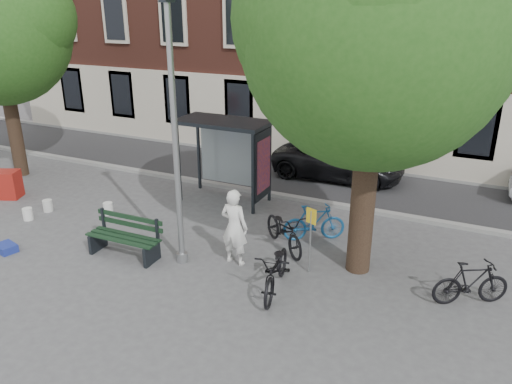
{
  "coord_description": "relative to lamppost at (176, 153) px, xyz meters",
  "views": [
    {
      "loc": [
        6.31,
        -9.04,
        6.04
      ],
      "look_at": [
        1.15,
        1.81,
        1.4
      ],
      "focal_mm": 35.0,
      "sensor_mm": 36.0,
      "label": 1
    }
  ],
  "objects": [
    {
      "name": "blue_crate",
      "position": [
        -4.37,
        -1.5,
        -2.68
      ],
      "size": [
        0.64,
        0.53,
        0.2
      ],
      "primitive_type": "cube",
      "rotation": [
        0.0,
        0.0,
        -0.26
      ],
      "color": "navy",
      "rests_on": "ground"
    },
    {
      "name": "notice_sign",
      "position": [
        3.0,
        0.85,
        -1.65
      ],
      "size": [
        0.27,
        0.13,
        1.64
      ],
      "rotation": [
        0.0,
        0.0,
        -0.39
      ],
      "color": "#9EA0A3",
      "rests_on": "ground"
    },
    {
      "name": "bench",
      "position": [
        -1.46,
        -0.33,
        -2.32
      ],
      "size": [
        1.96,
        0.68,
        1.0
      ],
      "rotation": [
        0.0,
        0.0,
        0.02
      ],
      "color": "#1E2328",
      "rests_on": "ground"
    },
    {
      "name": "bike_b",
      "position": [
        2.53,
        2.52,
        -2.28
      ],
      "size": [
        1.68,
        1.3,
        1.01
      ],
      "primitive_type": "imported",
      "rotation": [
        0.0,
        0.0,
        2.13
      ],
      "color": "#19558E",
      "rests_on": "ground"
    },
    {
      "name": "car_dark",
      "position": [
        1.63,
        7.7,
        -2.14
      ],
      "size": [
        4.71,
        2.28,
        1.29
      ],
      "primitive_type": "imported",
      "rotation": [
        0.0,
        0.0,
        1.6
      ],
      "color": "black",
      "rests_on": "ground"
    },
    {
      "name": "curb_far",
      "position": [
        0.0,
        9.0,
        -2.72
      ],
      "size": [
        40.0,
        0.25,
        0.12
      ],
      "primitive_type": "cube",
      "color": "gray",
      "rests_on": "ground"
    },
    {
      "name": "bus_shelter",
      "position": [
        -0.61,
        4.11,
        -0.87
      ],
      "size": [
        2.85,
        1.45,
        2.62
      ],
      "color": "#1E2328",
      "rests_on": "ground"
    },
    {
      "name": "curb_near",
      "position": [
        0.0,
        5.0,
        -2.72
      ],
      "size": [
        40.0,
        0.25,
        0.12
      ],
      "primitive_type": "cube",
      "color": "gray",
      "rests_on": "ground"
    },
    {
      "name": "lamppost",
      "position": [
        0.0,
        0.0,
        0.0
      ],
      "size": [
        0.28,
        0.35,
        6.11
      ],
      "color": "#9EA0A3",
      "rests_on": "ground"
    },
    {
      "name": "bucket_c",
      "position": [
        -3.64,
        1.51,
        -2.6
      ],
      "size": [
        0.36,
        0.36,
        0.36
      ],
      "primitive_type": "cylinder",
      "rotation": [
        0.0,
        0.0,
        0.33
      ],
      "color": "white",
      "rests_on": "ground"
    },
    {
      "name": "bike_c",
      "position": [
        2.63,
        -0.23,
        -2.25
      ],
      "size": [
        1.07,
        2.14,
        1.07
      ],
      "primitive_type": "imported",
      "rotation": [
        0.0,
        0.0,
        0.19
      ],
      "color": "black",
      "rests_on": "ground"
    },
    {
      "name": "bucket_b",
      "position": [
        -5.44,
        0.88,
        -2.6
      ],
      "size": [
        0.33,
        0.33,
        0.36
      ],
      "primitive_type": "cylinder",
      "rotation": [
        0.0,
        0.0,
        -0.22
      ],
      "color": "silver",
      "rests_on": "ground"
    },
    {
      "name": "bucket_a",
      "position": [
        -5.48,
        0.17,
        -2.6
      ],
      "size": [
        0.33,
        0.33,
        0.36
      ],
      "primitive_type": "cylinder",
      "rotation": [
        0.0,
        0.0,
        -0.19
      ],
      "color": "white",
      "rests_on": "ground"
    },
    {
      "name": "red_stand",
      "position": [
        -7.55,
        1.15,
        -2.33
      ],
      "size": [
        1.06,
        0.91,
        0.9
      ],
      "primitive_type": "cube",
      "rotation": [
        0.0,
        0.0,
        0.41
      ],
      "color": "maroon",
      "rests_on": "ground"
    },
    {
      "name": "painter",
      "position": [
        1.2,
        0.5,
        -1.82
      ],
      "size": [
        0.72,
        0.49,
        1.92
      ],
      "primitive_type": "imported",
      "rotation": [
        0.0,
        0.0,
        3.09
      ],
      "color": "white",
      "rests_on": "ground"
    },
    {
      "name": "road",
      "position": [
        0.0,
        7.0,
        -2.78
      ],
      "size": [
        40.0,
        4.0,
        0.01
      ],
      "primitive_type": "cube",
      "color": "#28282B",
      "rests_on": "ground"
    },
    {
      "name": "ground",
      "position": [
        0.0,
        0.0,
        -2.78
      ],
      "size": [
        90.0,
        90.0,
        0.0
      ],
      "primitive_type": "plane",
      "color": "#4C4C4F",
      "rests_on": "ground"
    },
    {
      "name": "tree_right",
      "position": [
        4.01,
        1.38,
        2.83
      ],
      "size": [
        5.76,
        5.6,
        8.2
      ],
      "color": "black",
      "rests_on": "ground"
    },
    {
      "name": "bike_a",
      "position": [
        2.0,
        1.72,
        -2.26
      ],
      "size": [
        1.94,
        1.84,
        1.04
      ],
      "primitive_type": "imported",
      "rotation": [
        0.0,
        0.0,
        0.84
      ],
      "color": "black",
      "rests_on": "ground"
    },
    {
      "name": "bike_d",
      "position": [
        6.5,
        1.07,
        -2.29
      ],
      "size": [
        1.67,
        1.24,
        1.0
      ],
      "primitive_type": "imported",
      "rotation": [
        0.0,
        0.0,
        2.1
      ],
      "color": "black",
      "rests_on": "ground"
    }
  ]
}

